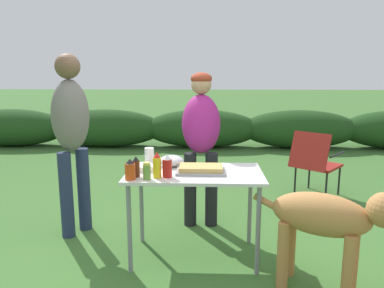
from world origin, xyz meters
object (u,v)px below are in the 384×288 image
Objects in this scene: dog at (329,220)px; camp_chair_green_behind_table at (315,161)px; mixing_bowl at (171,161)px; ketchup_bottle at (167,166)px; folding_table at (195,181)px; mustard_bottle at (157,165)px; plate_stack at (146,167)px; bbq_sauce_bottle at (136,167)px; hot_sauce_bottle at (130,170)px; paper_cup_stack at (149,156)px; standing_person_in_navy_coat at (71,129)px; standing_person_in_dark_puffer at (201,132)px; food_tray at (201,169)px; relish_jar at (147,171)px.

camp_chair_green_behind_table reaches higher than dog.
dog is (1.15, -0.66, -0.25)m from mixing_bowl.
folding_table is at bearing 38.25° from ketchup_bottle.
dog is (0.94, -0.48, -0.13)m from folding_table.
dog is (1.23, -0.30, -0.30)m from mustard_bottle.
mustard_bottle is at bearing -60.74° from plate_stack.
bbq_sauce_bottle reaches higher than hot_sauce_bottle.
ketchup_bottle is at bearing -77.94° from dog.
paper_cup_stack is 1.53m from dog.
dog is 2.12m from camp_chair_green_behind_table.
standing_person_in_navy_coat is (-0.87, 0.61, 0.19)m from mustard_bottle.
paper_cup_stack is at bearing -128.90° from standing_person_in_dark_puffer.
camp_chair_green_behind_table is at bearing 40.53° from mixing_bowl.
hot_sauce_bottle is 0.19× the size of camp_chair_green_behind_table.
food_tray is 2.99× the size of relish_jar.
standing_person_in_dark_puffer reaches higher than plate_stack.
hot_sauce_bottle is at bearing -104.16° from standing_person_in_navy_coat.
ketchup_bottle is 0.18× the size of dog.
paper_cup_stack is at bearing 82.83° from bbq_sauce_bottle.
dog is at bearing -63.17° from camp_chair_green_behind_table.
folding_table is at bearing 20.09° from bbq_sauce_bottle.
ketchup_bottle reaches higher than food_tray.
standing_person_in_navy_coat is at bearing 140.22° from relish_jar.
mixing_bowl reaches higher than camp_chair_green_behind_table.
paper_cup_stack reaches higher than plate_stack.
ketchup_bottle reaches higher than relish_jar.
standing_person_in_dark_puffer is (0.25, 0.93, 0.12)m from ketchup_bottle.
paper_cup_stack is at bearing 86.62° from plate_stack.
bbq_sauce_bottle is 0.91× the size of ketchup_bottle.
plate_stack is 0.96× the size of mixing_bowl.
standing_person_in_navy_coat is (-1.15, 0.44, 0.36)m from folding_table.
mixing_bowl is 1.06× the size of mustard_bottle.
dog reaches higher than folding_table.
dog is at bearing -10.88° from relish_jar.
camp_chair_green_behind_table is at bearing 47.91° from folding_table.
hot_sauce_bottle is at bearing -72.15° from dog.
hot_sauce_bottle is (-0.27, -0.42, 0.03)m from mixing_bowl.
mustard_bottle is (-0.08, -0.36, 0.05)m from mixing_bowl.
paper_cup_stack is 0.82m from standing_person_in_navy_coat.
mustard_bottle reaches higher than bbq_sauce_bottle.
hot_sauce_bottle is at bearing -162.30° from mustard_bottle.
mixing_bowl is 1.62× the size of relish_jar.
folding_table is 1.29m from standing_person_in_navy_coat.
standing_person_in_dark_puffer is (-0.01, 0.78, 0.18)m from food_tray.
bbq_sauce_bottle is at bearing 144.08° from relish_jar.
paper_cup_stack is at bearing 106.94° from mustard_bottle.
dog is at bearing -13.97° from mustard_bottle.
food_tray is 1.95× the size of mustard_bottle.
ketchup_bottle is (-0.26, -0.15, 0.06)m from food_tray.
standing_person_in_navy_coat is 2.34m from dog.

